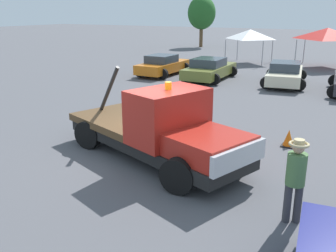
# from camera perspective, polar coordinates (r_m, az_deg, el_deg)

# --- Properties ---
(ground_plane) EXTENTS (160.00, 160.00, 0.00)m
(ground_plane) POSITION_cam_1_polar(r_m,az_deg,el_deg) (11.02, -2.29, -4.85)
(ground_plane) COLOR #545459
(tow_truck) EXTENTS (6.49, 3.92, 2.51)m
(tow_truck) POSITION_cam_1_polar(r_m,az_deg,el_deg) (10.43, -1.03, -0.73)
(tow_truck) COLOR black
(tow_truck) RESTS_ON ground
(person_near_truck) EXTENTS (0.40, 0.40, 1.78)m
(person_near_truck) POSITION_cam_1_polar(r_m,az_deg,el_deg) (7.84, 18.89, -7.00)
(person_near_truck) COLOR #38383D
(person_near_truck) RESTS_ON ground
(parked_car_orange) EXTENTS (2.39, 4.49, 1.34)m
(parked_car_orange) POSITION_cam_1_polar(r_m,az_deg,el_deg) (25.02, -0.79, 9.24)
(parked_car_orange) COLOR orange
(parked_car_orange) RESTS_ON ground
(parked_car_olive) EXTENTS (2.61, 4.90, 1.34)m
(parked_car_olive) POSITION_cam_1_polar(r_m,az_deg,el_deg) (23.48, 6.34, 8.62)
(parked_car_olive) COLOR olive
(parked_car_olive) RESTS_ON ground
(parked_car_cream) EXTENTS (2.87, 5.06, 1.34)m
(parked_car_cream) POSITION_cam_1_polar(r_m,az_deg,el_deg) (22.70, 17.40, 7.64)
(parked_car_cream) COLOR beige
(parked_car_cream) RESTS_ON ground
(canopy_tent_white) EXTENTS (3.04, 3.04, 2.66)m
(canopy_tent_white) POSITION_cam_1_polar(r_m,az_deg,el_deg) (31.36, 12.42, 13.49)
(canopy_tent_white) COLOR #9E9EA3
(canopy_tent_white) RESTS_ON ground
(canopy_tent_red) EXTENTS (3.67, 3.67, 2.90)m
(canopy_tent_red) POSITION_cam_1_polar(r_m,az_deg,el_deg) (30.51, 23.13, 12.83)
(canopy_tent_red) COLOR #9E9EA3
(canopy_tent_red) RESTS_ON ground
(tree_left) EXTENTS (3.17, 3.17, 5.66)m
(tree_left) POSITION_cam_1_polar(r_m,az_deg,el_deg) (44.54, 5.15, 16.77)
(tree_left) COLOR brown
(tree_left) RESTS_ON ground
(traffic_cone) EXTENTS (0.40, 0.40, 0.55)m
(traffic_cone) POSITION_cam_1_polar(r_m,az_deg,el_deg) (12.42, 17.89, -1.87)
(traffic_cone) COLOR black
(traffic_cone) RESTS_ON ground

